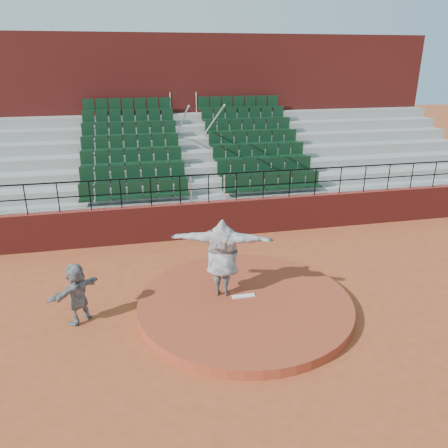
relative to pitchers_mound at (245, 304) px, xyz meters
The scene contains 9 objects.
ground 0.12m from the pitchers_mound, ahead, with size 90.00×90.00×0.00m, color #A84A26.
pitchers_mound is the anchor object (origin of this frame).
pitching_rubber 0.21m from the pitchers_mound, 90.00° to the left, with size 0.60×0.15×0.03m, color white.
boundary_wall 5.03m from the pitchers_mound, 90.00° to the left, with size 24.00×0.30×1.30m, color maroon.
wall_railing 5.35m from the pitchers_mound, 90.00° to the left, with size 24.04×0.05×1.03m.
seating_deck 8.74m from the pitchers_mound, 90.00° to the left, with size 24.00×5.97×4.63m.
press_box_facade 13.06m from the pitchers_mound, 90.00° to the left, with size 24.00×3.00×7.10m, color maroon.
pitcher 1.35m from the pitchers_mound, 138.90° to the left, with size 2.56×0.70×2.09m, color black.
fielder 4.17m from the pitchers_mound, behind, with size 1.44×0.46×1.55m, color black.
Camera 1 is at (-2.64, -9.45, 6.08)m, focal length 35.00 mm.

